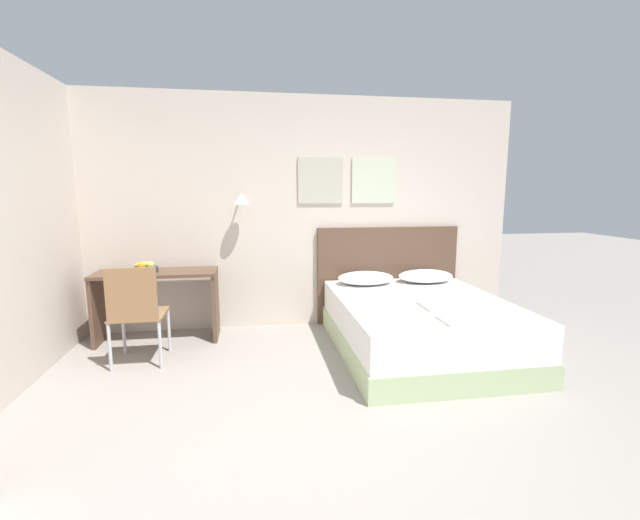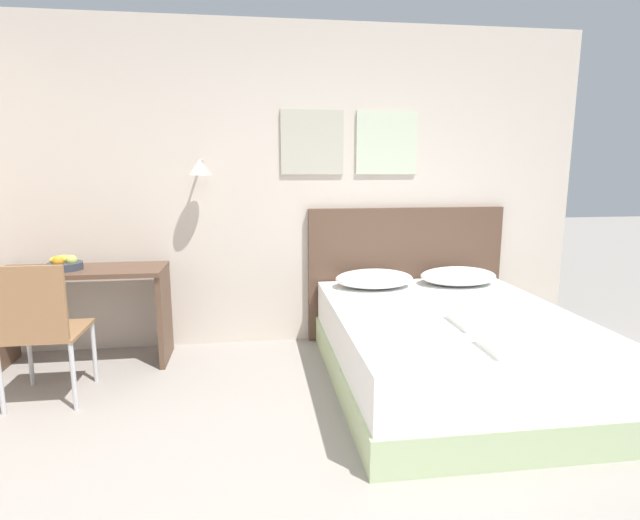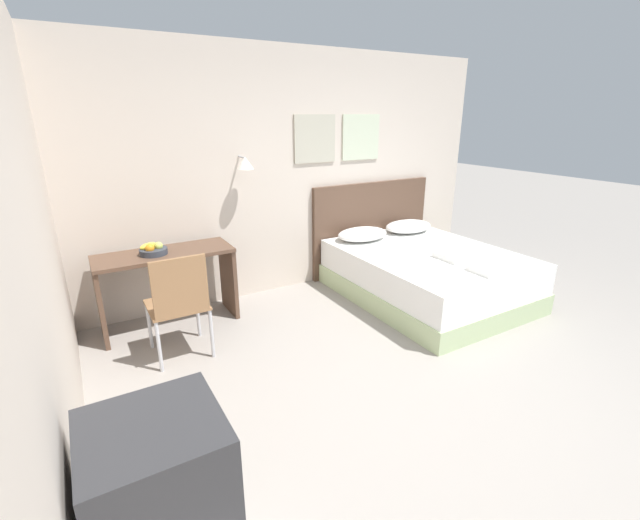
{
  "view_description": "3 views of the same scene",
  "coord_description": "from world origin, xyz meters",
  "px_view_note": "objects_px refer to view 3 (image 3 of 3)",
  "views": [
    {
      "loc": [
        -0.45,
        -2.39,
        1.59
      ],
      "look_at": [
        0.22,
        1.8,
        0.9
      ],
      "focal_mm": 24.0,
      "sensor_mm": 36.0,
      "label": 1
    },
    {
      "loc": [
        -0.16,
        -1.64,
        1.51
      ],
      "look_at": [
        0.3,
        1.72,
        0.87
      ],
      "focal_mm": 28.0,
      "sensor_mm": 36.0,
      "label": 2
    },
    {
      "loc": [
        -2.12,
        -1.76,
        1.98
      ],
      "look_at": [
        -0.42,
        1.13,
        0.82
      ],
      "focal_mm": 24.0,
      "sensor_mm": 36.0,
      "label": 3
    }
  ],
  "objects_px": {
    "folded_towel_near_foot": "(453,256)",
    "desk": "(167,274)",
    "pillow_right": "(408,226)",
    "television": "(159,477)",
    "fruit_bowl": "(153,250)",
    "folded_towel_mid_bed": "(488,269)",
    "headboard": "(371,227)",
    "desk_chair": "(179,299)",
    "pillow_left": "(362,234)",
    "bed": "(427,274)"
  },
  "relations": [
    {
      "from": "bed",
      "to": "pillow_right",
      "type": "height_order",
      "value": "pillow_right"
    },
    {
      "from": "pillow_right",
      "to": "folded_towel_near_foot",
      "type": "bearing_deg",
      "value": -106.41
    },
    {
      "from": "headboard",
      "to": "pillow_left",
      "type": "bearing_deg",
      "value": -140.22
    },
    {
      "from": "pillow_right",
      "to": "folded_towel_mid_bed",
      "type": "distance_m",
      "value": 1.53
    },
    {
      "from": "bed",
      "to": "fruit_bowl",
      "type": "distance_m",
      "value": 2.87
    },
    {
      "from": "bed",
      "to": "pillow_left",
      "type": "xyz_separation_m",
      "value": [
        -0.36,
        0.74,
        0.34
      ]
    },
    {
      "from": "desk_chair",
      "to": "folded_towel_near_foot",
      "type": "bearing_deg",
      "value": -7.9
    },
    {
      "from": "pillow_left",
      "to": "desk_chair",
      "type": "xyz_separation_m",
      "value": [
        -2.31,
        -0.67,
        -0.06
      ]
    },
    {
      "from": "pillow_right",
      "to": "desk_chair",
      "type": "distance_m",
      "value": 3.1
    },
    {
      "from": "bed",
      "to": "desk",
      "type": "distance_m",
      "value": 2.75
    },
    {
      "from": "headboard",
      "to": "folded_towel_near_foot",
      "type": "height_order",
      "value": "headboard"
    },
    {
      "from": "headboard",
      "to": "fruit_bowl",
      "type": "xyz_separation_m",
      "value": [
        -2.72,
        -0.3,
        0.21
      ]
    },
    {
      "from": "desk_chair",
      "to": "desk",
      "type": "bearing_deg",
      "value": 86.27
    },
    {
      "from": "folded_towel_mid_bed",
      "to": "headboard",
      "type": "bearing_deg",
      "value": 91.01
    },
    {
      "from": "television",
      "to": "fruit_bowl",
      "type": "bearing_deg",
      "value": 80.2
    },
    {
      "from": "folded_towel_near_foot",
      "to": "desk",
      "type": "bearing_deg",
      "value": 158.34
    },
    {
      "from": "desk_chair",
      "to": "folded_towel_mid_bed",
      "type": "bearing_deg",
      "value": -17.02
    },
    {
      "from": "fruit_bowl",
      "to": "pillow_left",
      "type": "bearing_deg",
      "value": 0.08
    },
    {
      "from": "pillow_right",
      "to": "desk_chair",
      "type": "xyz_separation_m",
      "value": [
        -3.03,
        -0.67,
        -0.06
      ]
    },
    {
      "from": "folded_towel_mid_bed",
      "to": "desk_chair",
      "type": "relative_size",
      "value": 0.32
    },
    {
      "from": "fruit_bowl",
      "to": "folded_towel_mid_bed",
      "type": "bearing_deg",
      "value": -28.44
    },
    {
      "from": "pillow_right",
      "to": "fruit_bowl",
      "type": "relative_size",
      "value": 2.6
    },
    {
      "from": "fruit_bowl",
      "to": "television",
      "type": "relative_size",
      "value": 0.53
    },
    {
      "from": "bed",
      "to": "pillow_right",
      "type": "bearing_deg",
      "value": 64.17
    },
    {
      "from": "headboard",
      "to": "folded_towel_near_foot",
      "type": "xyz_separation_m",
      "value": [
        0.05,
        -1.34,
        -0.01
      ]
    },
    {
      "from": "headboard",
      "to": "desk_chair",
      "type": "distance_m",
      "value": 2.84
    },
    {
      "from": "bed",
      "to": "headboard",
      "type": "relative_size",
      "value": 1.17
    },
    {
      "from": "folded_towel_mid_bed",
      "to": "folded_towel_near_foot",
      "type": "bearing_deg",
      "value": 87.51
    },
    {
      "from": "desk_chair",
      "to": "fruit_bowl",
      "type": "distance_m",
      "value": 0.71
    },
    {
      "from": "folded_towel_near_foot",
      "to": "desk",
      "type": "xyz_separation_m",
      "value": [
        -2.68,
        1.06,
        -0.04
      ]
    },
    {
      "from": "bed",
      "to": "desk",
      "type": "height_order",
      "value": "desk"
    },
    {
      "from": "bed",
      "to": "television",
      "type": "relative_size",
      "value": 4.36
    },
    {
      "from": "desk_chair",
      "to": "fruit_bowl",
      "type": "height_order",
      "value": "desk_chair"
    },
    {
      "from": "desk_chair",
      "to": "pillow_right",
      "type": "bearing_deg",
      "value": 12.41
    },
    {
      "from": "headboard",
      "to": "folded_towel_mid_bed",
      "type": "bearing_deg",
      "value": -88.99
    },
    {
      "from": "pillow_right",
      "to": "television",
      "type": "distance_m",
      "value": 4.48
    },
    {
      "from": "fruit_bowl",
      "to": "headboard",
      "type": "bearing_deg",
      "value": 6.33
    },
    {
      "from": "folded_towel_mid_bed",
      "to": "desk",
      "type": "relative_size",
      "value": 0.24
    },
    {
      "from": "headboard",
      "to": "pillow_left",
      "type": "xyz_separation_m",
      "value": [
        -0.36,
        -0.3,
        0.03
      ]
    },
    {
      "from": "folded_towel_near_foot",
      "to": "television",
      "type": "relative_size",
      "value": 0.69
    },
    {
      "from": "folded_towel_mid_bed",
      "to": "fruit_bowl",
      "type": "height_order",
      "value": "fruit_bowl"
    },
    {
      "from": "desk_chair",
      "to": "fruit_bowl",
      "type": "bearing_deg",
      "value": 94.35
    },
    {
      "from": "headboard",
      "to": "television",
      "type": "bearing_deg",
      "value": -136.59
    },
    {
      "from": "folded_towel_mid_bed",
      "to": "pillow_right",
      "type": "bearing_deg",
      "value": 77.65
    },
    {
      "from": "desk",
      "to": "folded_towel_mid_bed",
      "type": "bearing_deg",
      "value": -29.65
    },
    {
      "from": "pillow_right",
      "to": "folded_towel_mid_bed",
      "type": "relative_size",
      "value": 2.16
    },
    {
      "from": "television",
      "to": "pillow_left",
      "type": "bearing_deg",
      "value": 43.84
    },
    {
      "from": "pillow_right",
      "to": "desk",
      "type": "relative_size",
      "value": 0.52
    },
    {
      "from": "fruit_bowl",
      "to": "desk",
      "type": "bearing_deg",
      "value": 13.1
    },
    {
      "from": "headboard",
      "to": "desk_chair",
      "type": "xyz_separation_m",
      "value": [
        -2.67,
        -0.97,
        -0.03
      ]
    }
  ]
}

